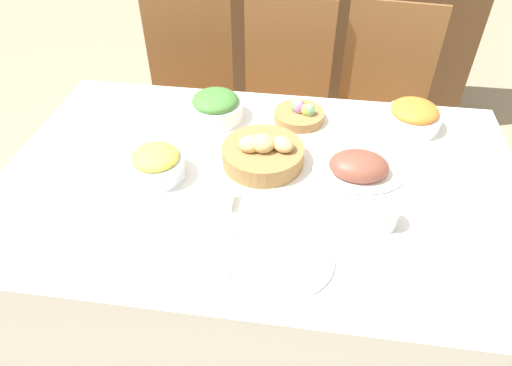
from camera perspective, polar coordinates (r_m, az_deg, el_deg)
The scene contains 18 objects.
ground_plane at distance 2.00m, azimuth 0.35°, elevation -15.99°, with size 12.00×12.00×0.00m, color tan.
dining_table at distance 1.69m, azimuth 0.40°, elevation -9.02°, with size 1.63×1.02×0.76m.
chair_far_left at distance 2.33m, azimuth -8.30°, elevation 10.78°, with size 0.46×0.46×0.98m.
chair_far_center at distance 2.25m, azimuth 3.34°, elevation 10.04°, with size 0.45×0.45×0.98m.
chair_far_right at distance 2.27m, azimuth 15.29°, elevation 8.84°, with size 0.46×0.46×0.98m.
sideboard at distance 3.05m, azimuth 10.55°, elevation 17.46°, with size 1.52×0.44×0.96m.
bread_basket at distance 1.45m, azimuth 0.80°, elevation 3.80°, with size 0.26×0.26×0.11m.
egg_basket at distance 1.67m, azimuth 5.44°, elevation 8.63°, with size 0.18×0.18×0.08m.
ham_platter at distance 1.45m, azimuth 12.71°, elevation 1.91°, with size 0.28×0.20×0.08m.
carrot_bowl at distance 1.71m, azimuth 19.07°, elevation 7.93°, with size 0.19×0.19×0.10m.
green_salad_bowl at distance 1.67m, azimuth -5.06°, elevation 9.52°, with size 0.20×0.20×0.10m.
pineapple_bowl at distance 1.43m, azimuth -12.33°, elevation 2.37°, with size 0.17×0.17×0.10m.
dinner_plate at distance 1.19m, azimuth 3.91°, elevation -9.45°, with size 0.24×0.24×0.01m.
fork at distance 1.20m, azimuth -3.13°, elevation -8.77°, with size 0.02×0.18×0.00m.
knife at distance 1.19m, azimuth 11.00°, elevation -10.15°, with size 0.02×0.18×0.00m.
spoon at distance 1.20m, azimuth 12.44°, elevation -10.25°, with size 0.02×0.18×0.00m.
drinking_cup at distance 1.29m, azimuth 15.69°, elevation -3.95°, with size 0.08×0.08×0.07m.
butter_dish at distance 1.33m, azimuth -5.16°, elevation -2.08°, with size 0.11×0.07×0.03m.
Camera 1 is at (0.14, -1.07, 1.68)m, focal length 32.00 mm.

